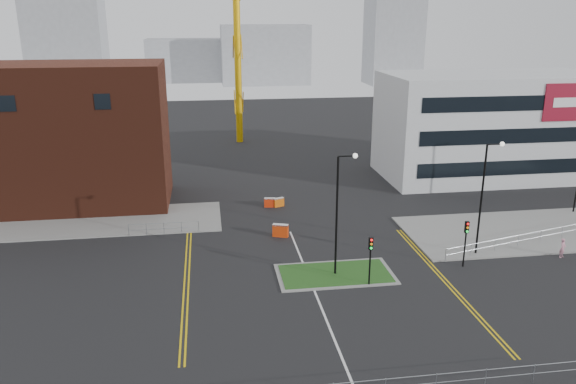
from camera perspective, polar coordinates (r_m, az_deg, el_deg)
name	(u,v)px	position (r m, az deg, el deg)	size (l,w,h in m)	color
ground	(332,335)	(34.82, 4.54, -14.27)	(200.00, 200.00, 0.00)	black
pavement_left	(67,223)	(55.54, -21.49, -2.96)	(28.00, 8.00, 0.12)	slate
pavement_right	(539,230)	(54.80, 24.17, -3.56)	(24.00, 10.00, 0.12)	slate
island_kerb	(335,274)	(42.05, 4.80, -8.31)	(8.60, 4.60, 0.08)	slate
grass_island	(335,274)	(42.04, 4.80, -8.29)	(8.00, 4.00, 0.12)	#1D4918
brick_building	(41,138)	(60.13, -23.77, 5.02)	(24.20, 10.07, 14.24)	#481D12
office_block	(491,126)	(70.22, 19.89, 6.36)	(25.00, 12.20, 12.00)	silver
streetlamp_island	(340,205)	(40.06, 5.30, -1.35)	(1.46, 0.36, 9.18)	black
streetlamp_right_near	(485,190)	(46.04, 19.38, 0.22)	(1.46, 0.36, 9.18)	black
traffic_light_island	(371,252)	(39.71, 8.38, -6.04)	(0.28, 0.33, 3.65)	black
traffic_light_right	(466,235)	(44.27, 17.64, -4.19)	(0.28, 0.33, 3.65)	black
railing_left	(164,226)	(50.15, -12.50, -3.44)	(6.05, 0.05, 1.10)	gray
railing_right	(541,234)	(51.81, 24.31, -3.90)	(19.05, 5.05, 1.10)	gray
centre_line	(326,318)	(36.49, 3.83, -12.64)	(0.15, 30.00, 0.01)	silver
yellow_left_a	(185,272)	(42.95, -10.42, -8.03)	(0.12, 24.00, 0.01)	gold
yellow_left_b	(189,272)	(42.94, -10.01, -8.02)	(0.12, 24.00, 0.01)	gold
yellow_right_a	(442,280)	(42.62, 15.41, -8.61)	(0.12, 20.00, 0.01)	gold
yellow_right_b	(446,280)	(42.74, 15.78, -8.57)	(0.12, 20.00, 0.01)	gold
skyline_a	(67,47)	(152.61, -21.51, 13.57)	(18.00, 12.00, 22.00)	gray
skyline_b	(265,55)	(160.04, -2.35, 13.78)	(24.00, 12.00, 16.00)	gray
skyline_c	(394,32)	(162.40, 10.68, 15.68)	(14.00, 12.00, 28.00)	gray
skyline_d	(200,60)	(169.26, -8.95, 13.11)	(30.00, 12.00, 12.00)	gray
pedestrian	(563,248)	(49.46, 26.13, -5.13)	(0.58, 0.38, 1.58)	pink
barrier_left	(270,202)	(56.04, -1.86, -1.03)	(1.16, 0.52, 0.94)	red
barrier_mid	(279,202)	(56.15, -0.95, -1.01)	(1.13, 0.72, 0.90)	#CB580B
barrier_right	(280,230)	(48.55, -0.77, -3.88)	(1.41, 0.86, 1.13)	red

